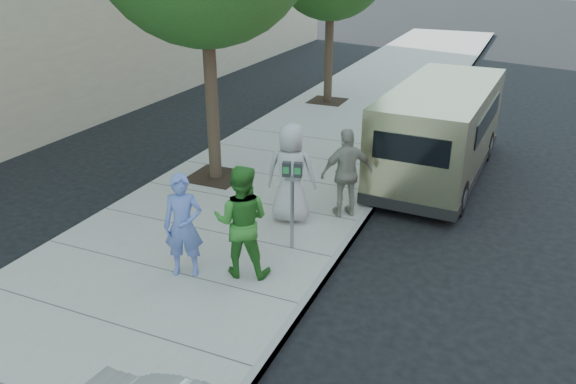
# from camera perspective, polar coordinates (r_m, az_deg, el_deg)

# --- Properties ---
(ground) EXTENTS (120.00, 120.00, 0.00)m
(ground) POSITION_cam_1_polar(r_m,az_deg,el_deg) (10.27, -2.91, -5.74)
(ground) COLOR black
(ground) RESTS_ON ground
(sidewalk) EXTENTS (5.00, 60.00, 0.15)m
(sidewalk) POSITION_cam_1_polar(r_m,az_deg,el_deg) (10.66, -7.76, -4.30)
(sidewalk) COLOR gray
(sidewalk) RESTS_ON ground
(curb_face) EXTENTS (0.12, 60.00, 0.16)m
(curb_face) POSITION_cam_1_polar(r_m,az_deg,el_deg) (9.75, 4.75, -7.00)
(curb_face) COLOR gray
(curb_face) RESTS_ON ground
(parking_meter) EXTENTS (0.35, 0.19, 1.61)m
(parking_meter) POSITION_cam_1_polar(r_m,az_deg,el_deg) (9.47, 0.43, 0.51)
(parking_meter) COLOR gray
(parking_meter) RESTS_ON sidewalk
(van) EXTENTS (2.23, 5.95, 2.17)m
(van) POSITION_cam_1_polar(r_m,az_deg,el_deg) (13.56, 15.25, 6.16)
(van) COLOR #C6C18E
(van) RESTS_ON ground
(person_officer) EXTENTS (0.74, 0.62, 1.72)m
(person_officer) POSITION_cam_1_polar(r_m,az_deg,el_deg) (8.99, -10.59, -3.38)
(person_officer) COLOR #5A72C1
(person_officer) RESTS_ON sidewalk
(person_green_shirt) EXTENTS (1.05, 0.91, 1.86)m
(person_green_shirt) POSITION_cam_1_polar(r_m,az_deg,el_deg) (8.84, -4.73, -2.98)
(person_green_shirt) COLOR #2D7827
(person_green_shirt) RESTS_ON sidewalk
(person_gray_shirt) EXTENTS (1.07, 0.83, 1.94)m
(person_gray_shirt) POSITION_cam_1_polar(r_m,az_deg,el_deg) (10.58, 0.30, 1.94)
(person_gray_shirt) COLOR #AAAAAC
(person_gray_shirt) RESTS_ON sidewalk
(person_striped_polo) EXTENTS (1.09, 0.98, 1.77)m
(person_striped_polo) POSITION_cam_1_polar(r_m,az_deg,el_deg) (10.87, 6.01, 1.93)
(person_striped_polo) COLOR gray
(person_striped_polo) RESTS_ON sidewalk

